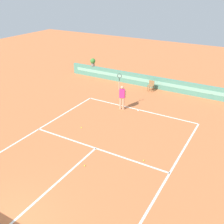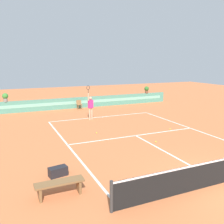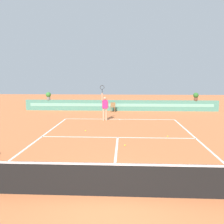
{
  "view_description": "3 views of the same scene",
  "coord_description": "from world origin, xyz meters",
  "views": [
    {
      "loc": [
        6.64,
        -3.34,
        7.93
      ],
      "look_at": [
        -0.43,
        8.88,
        1.0
      ],
      "focal_mm": 42.17,
      "sensor_mm": 36.0,
      "label": 1
    },
    {
      "loc": [
        -7.06,
        -5.99,
        4.35
      ],
      "look_at": [
        -0.43,
        8.88,
        1.0
      ],
      "focal_mm": 39.96,
      "sensor_mm": 36.0,
      "label": 2
    },
    {
      "loc": [
        0.32,
        -6.22,
        3.27
      ],
      "look_at": [
        -0.43,
        8.88,
        1.0
      ],
      "focal_mm": 39.04,
      "sensor_mm": 36.0,
      "label": 3
    }
  ],
  "objects": [
    {
      "name": "ground_plane",
      "position": [
        0.0,
        6.0,
        0.0
      ],
      "size": [
        60.0,
        60.0,
        0.0
      ],
      "primitive_type": "plane",
      "color": "#C66B3D"
    },
    {
      "name": "court_lines",
      "position": [
        0.0,
        6.72,
        0.0
      ],
      "size": [
        8.32,
        11.94,
        0.01
      ],
      "color": "white",
      "rests_on": "ground"
    },
    {
      "name": "net",
      "position": [
        0.0,
        0.0,
        0.51
      ],
      "size": [
        8.92,
        0.1,
        1.0
      ],
      "color": "#333333",
      "rests_on": "ground"
    },
    {
      "name": "back_wall_barrier",
      "position": [
        0.0,
        16.39,
        0.5
      ],
      "size": [
        18.0,
        0.21,
        1.0
      ],
      "color": "#4C8E7A",
      "rests_on": "ground"
    },
    {
      "name": "ball_kid_chair",
      "position": [
        -0.69,
        15.66,
        0.48
      ],
      "size": [
        0.44,
        0.44,
        0.85
      ],
      "color": "olive",
      "rests_on": "ground"
    },
    {
      "name": "bench_courtside",
      "position": [
        -5.58,
        1.52,
        0.38
      ],
      "size": [
        1.6,
        0.44,
        0.51
      ],
      "color": "brown",
      "rests_on": "ground"
    },
    {
      "name": "gear_bag",
      "position": [
        -5.33,
        3.0,
        0.18
      ],
      "size": [
        0.75,
        0.47,
        0.36
      ],
      "primitive_type": "cube",
      "rotation": [
        0.0,
        0.0,
        0.16
      ],
      "color": "black",
      "rests_on": "ground"
    },
    {
      "name": "tennis_player",
      "position": [
        -1.08,
        11.37,
        1.05
      ],
      "size": [
        0.59,
        0.32,
        2.58
      ],
      "color": "tan",
      "rests_on": "ground"
    },
    {
      "name": "tennis_ball_near_baseline",
      "position": [
        2.69,
        6.66,
        0.03
      ],
      "size": [
        0.07,
        0.07,
        0.07
      ],
      "primitive_type": "sphere",
      "color": "#CCE033",
      "rests_on": "ground"
    },
    {
      "name": "tennis_ball_mid_court",
      "position": [
        -1.95,
        7.79,
        0.03
      ],
      "size": [
        0.07,
        0.07,
        0.07
      ],
      "primitive_type": "sphere",
      "color": "#CCE033",
      "rests_on": "ground"
    },
    {
      "name": "tennis_ball_by_sideline",
      "position": [
        0.38,
        4.85,
        0.03
      ],
      "size": [
        0.07,
        0.07,
        0.07
      ],
      "primitive_type": "sphere",
      "color": "#CCE033",
      "rests_on": "ground"
    },
    {
      "name": "potted_plant_far_left",
      "position": [
        -6.82,
        16.39,
        1.41
      ],
      "size": [
        0.48,
        0.48,
        0.72
      ],
      "color": "gray",
      "rests_on": "back_wall_barrier"
    },
    {
      "name": "potted_plant_far_right",
      "position": [
        6.91,
        16.39,
        1.41
      ],
      "size": [
        0.48,
        0.48,
        0.72
      ],
      "color": "brown",
      "rests_on": "back_wall_barrier"
    }
  ]
}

